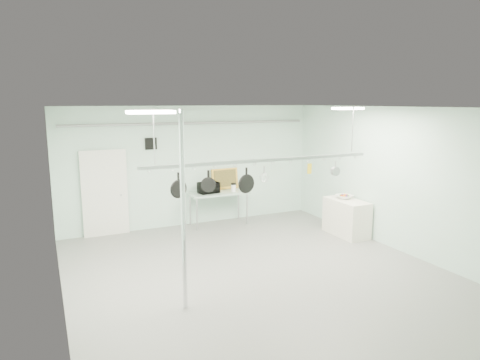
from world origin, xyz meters
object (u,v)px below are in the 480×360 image
chrome_pole (183,212)px  microwave (209,188)px  coffee_canister (233,188)px  pot_rack (264,159)px  skillet_left (178,185)px  skillet_mid (208,181)px  prep_table (219,195)px  side_cabinet (346,218)px  fruit_bowl (344,197)px  skillet_right (246,180)px

chrome_pole → microwave: (2.01, 4.20, -0.55)m
coffee_canister → chrome_pole: bearing=-123.3°
pot_rack → coffee_canister: 3.53m
skillet_left → skillet_mid: 0.56m
chrome_pole → pot_rack: chrome_pole is taller
prep_table → coffee_canister: bearing=-13.0°
coffee_canister → microwave: bearing=172.5°
side_cabinet → fruit_bowl: fruit_bowl is taller
chrome_pole → prep_table: chrome_pole is taller
fruit_bowl → skillet_mid: size_ratio=1.04×
skillet_mid → pot_rack: bearing=30.6°
microwave → prep_table: bearing=173.5°
side_cabinet → skillet_left: skillet_left is taller
prep_table → coffee_canister: size_ratio=8.37×
side_cabinet → microwave: microwave is taller
microwave → skillet_left: bearing=54.5°
coffee_canister → prep_table: bearing=167.0°
chrome_pole → skillet_mid: bearing=49.6°
pot_rack → fruit_bowl: bearing=22.8°
microwave → skillet_left: (-1.81, -3.30, 0.82)m
microwave → coffee_canister: (0.68, -0.09, -0.05)m
side_cabinet → skillet_right: bearing=-161.7°
side_cabinet → fruit_bowl: (0.03, 0.15, 0.50)m
pot_rack → skillet_mid: bearing=180.0°
prep_table → fruit_bowl: fruit_bowl is taller
side_cabinet → skillet_right: size_ratio=2.48×
prep_table → coffee_canister: coffee_canister is taller
chrome_pole → skillet_mid: 1.22m
fruit_bowl → skillet_mid: bearing=-163.1°
skillet_left → skillet_mid: bearing=-15.3°
microwave → skillet_right: bearing=74.9°
coffee_canister → side_cabinet: bearing=-44.4°
fruit_bowl → skillet_mid: 4.40m
microwave → coffee_canister: bearing=165.7°
side_cabinet → skillet_mid: (-4.08, -1.10, 1.44)m
prep_table → microwave: size_ratio=3.05×
pot_rack → skillet_mid: pot_rack is taller
coffee_canister → skillet_mid: skillet_mid is taller
prep_table → skillet_mid: (-1.53, -3.30, 1.06)m
fruit_bowl → skillet_right: 3.68m
pot_rack → skillet_left: 1.74m
microwave → coffee_canister: size_ratio=2.74×
pot_rack → coffee_canister: pot_rack is taller
chrome_pole → skillet_right: bearing=30.4°
skillet_left → skillet_right: 1.33m
coffee_canister → skillet_left: (-2.49, -3.21, 0.87)m
fruit_bowl → skillet_right: skillet_right is taller
prep_table → chrome_pole: bearing=-118.7°
side_cabinet → microwave: (-2.84, 2.20, 0.60)m
prep_table → microwave: microwave is taller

